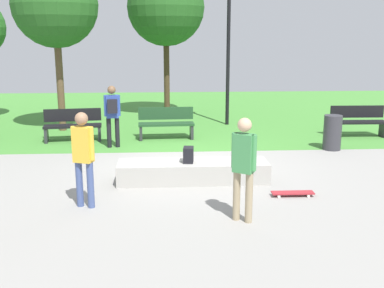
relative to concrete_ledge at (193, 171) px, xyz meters
name	(u,v)px	position (x,y,z in m)	size (l,w,h in m)	color
ground_plane	(189,164)	(-0.01, 1.35, -0.21)	(28.00, 28.00, 0.00)	gray
grass_lawn	(179,112)	(-0.01, 8.92, -0.20)	(26.60, 12.86, 0.01)	#478C38
concrete_ledge	(193,171)	(0.00, 0.00, 0.00)	(3.10, 0.80, 0.42)	#A8A59E
backpack_on_ledge	(188,155)	(-0.10, -0.04, 0.37)	(0.28, 0.20, 0.32)	black
skater_performing_trick	(244,162)	(0.67, -2.18, 0.80)	(0.38, 0.35, 1.71)	tan
skater_watching	(83,153)	(-1.99, -1.37, 0.78)	(0.41, 0.30, 1.70)	#3F5184
skateboard_by_ledge	(293,193)	(1.82, -1.04, -0.14)	(0.80, 0.21, 0.08)	#A5262D
skateboard_spare	(249,173)	(1.24, 0.31, -0.14)	(0.63, 0.77, 0.08)	teal
park_bench_near_path	(166,123)	(-0.53, 4.09, 0.27)	(1.62, 0.54, 0.91)	#1E4223
park_bench_near_lamppost	(358,121)	(5.17, 4.06, 0.27)	(1.61, 0.50, 0.91)	black
park_bench_by_oak	(73,124)	(-3.18, 3.96, 0.27)	(1.65, 0.66, 0.91)	black
tree_leaning_ash	(55,5)	(-3.81, 5.54, 3.62)	(2.58, 2.58, 5.14)	brown
tree_tall_oak	(166,7)	(-0.47, 8.04, 3.71)	(2.76, 2.76, 5.31)	#42301E
lamp_post	(228,42)	(1.54, 6.20, 2.52)	(0.28, 0.28, 4.53)	black
trash_bin	(332,133)	(3.84, 2.52, 0.25)	(0.47, 0.47, 0.92)	#333338
pedestrian_with_backpack	(112,111)	(-1.95, 3.09, 0.79)	(0.43, 0.37, 1.67)	black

